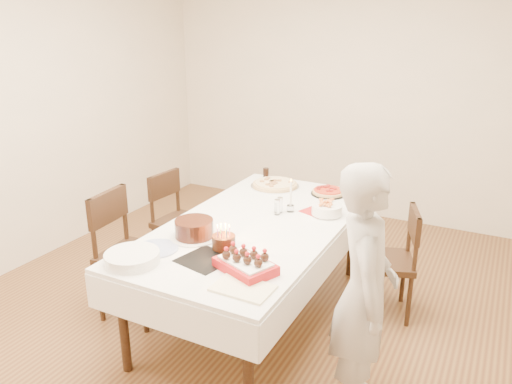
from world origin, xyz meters
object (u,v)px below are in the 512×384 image
at_px(pizza_white, 275,184).
at_px(birthday_cake, 224,237).
at_px(pasta_bowl, 327,209).
at_px(cola_glass, 266,173).
at_px(dining_table, 256,270).
at_px(person, 364,293).
at_px(taper_candle, 291,195).
at_px(strawberry_box, 245,264).
at_px(chair_right_savory, 385,261).
at_px(chair_left_dessert, 135,255).
at_px(chair_left_savory, 182,223).
at_px(pizza_pepperoni, 328,192).
at_px(layer_cake, 194,229).

xyz_separation_m(pizza_white, birthday_cake, (0.25, -1.28, 0.06)).
relative_size(pasta_bowl, cola_glass, 2.35).
relative_size(dining_table, person, 1.46).
xyz_separation_m(pasta_bowl, cola_glass, (-0.80, 0.60, 0.00)).
bearing_deg(birthday_cake, pizza_white, 101.03).
distance_m(taper_candle, strawberry_box, 1.00).
bearing_deg(chair_right_savory, person, -102.56).
bearing_deg(chair_left_dessert, birthday_cake, 168.92).
height_order(person, strawberry_box, person).
height_order(chair_left_dessert, pasta_bowl, chair_left_dessert).
relative_size(chair_left_savory, pizza_white, 2.08).
bearing_deg(cola_glass, chair_left_dessert, -106.08).
relative_size(dining_table, pasta_bowl, 9.45).
xyz_separation_m(taper_candle, birthday_cake, (-0.11, -0.80, -0.05)).
relative_size(pizza_white, cola_glass, 4.38).
xyz_separation_m(chair_left_dessert, cola_glass, (0.40, 1.37, 0.32)).
height_order(dining_table, pizza_white, pizza_white).
bearing_deg(pizza_pepperoni, taper_candle, -103.75).
xyz_separation_m(chair_right_savory, pizza_pepperoni, (-0.59, 0.35, 0.35)).
bearing_deg(dining_table, chair_right_savory, 30.28).
relative_size(pizza_white, strawberry_box, 1.22).
xyz_separation_m(pizza_white, taper_candle, (0.36, -0.48, 0.11)).
relative_size(pizza_pepperoni, birthday_cake, 1.93).
xyz_separation_m(pizza_white, layer_cake, (-0.02, -1.21, 0.04)).
distance_m(chair_right_savory, chair_left_savory, 1.76).
relative_size(pasta_bowl, layer_cake, 0.70).
bearing_deg(pizza_white, dining_table, -73.86).
bearing_deg(person, dining_table, 40.55).
relative_size(dining_table, cola_glass, 22.21).
height_order(chair_left_savory, pasta_bowl, chair_left_savory).
bearing_deg(chair_right_savory, dining_table, -168.41).
distance_m(chair_left_savory, strawberry_box, 1.62).
bearing_deg(birthday_cake, dining_table, 91.92).
bearing_deg(chair_left_savory, pasta_bowl, -173.99).
distance_m(person, taper_candle, 1.21).
height_order(dining_table, chair_right_savory, chair_right_savory).
relative_size(pizza_pepperoni, layer_cake, 0.88).
xyz_separation_m(taper_candle, strawberry_box, (0.15, -0.98, -0.09)).
relative_size(chair_left_savory, pasta_bowl, 3.87).
bearing_deg(dining_table, person, -30.25).
distance_m(dining_table, chair_left_savory, 1.00).
bearing_deg(layer_cake, chair_left_dessert, 177.43).
xyz_separation_m(dining_table, chair_left_dessert, (-0.81, -0.38, 0.11)).
distance_m(pizza_white, cola_glass, 0.26).
relative_size(pasta_bowl, birthday_cake, 1.52).
height_order(chair_left_savory, pizza_white, chair_left_savory).
xyz_separation_m(person, pizza_pepperoni, (-0.70, 1.38, 0.04)).
xyz_separation_m(pasta_bowl, strawberry_box, (-0.12, -1.04, -0.00)).
distance_m(person, birthday_cake, 0.94).
height_order(chair_right_savory, pasta_bowl, chair_right_savory).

